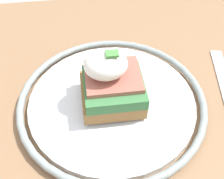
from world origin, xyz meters
The scene contains 2 objects.
plate centered at (0.01, 0.05, 0.78)m, with size 0.26×0.26×0.02m.
sandwich centered at (0.01, 0.05, 0.82)m, with size 0.08×0.08×0.08m.
Camera 1 is at (-0.03, -0.23, 1.12)m, focal length 50.00 mm.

